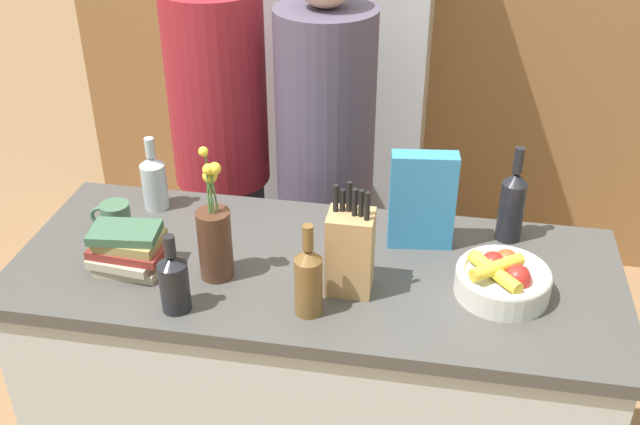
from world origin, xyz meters
TOP-DOWN VIEW (x-y plane):
  - kitchen_island at (0.00, 0.00)m, footprint 1.67×0.67m
  - refrigerator at (-0.19, 1.28)m, footprint 0.84×0.63m
  - fruit_bowl at (0.50, -0.04)m, footprint 0.24×0.24m
  - knife_block at (0.11, -0.09)m, footprint 0.12×0.10m
  - flower_vase at (-0.25, -0.09)m, footprint 0.09×0.09m
  - cereal_box at (0.27, 0.16)m, footprint 0.19×0.08m
  - coffee_mug at (-0.61, 0.07)m, footprint 0.12×0.09m
  - book_stack at (-0.49, -0.10)m, footprint 0.21×0.16m
  - bottle_oil at (0.53, 0.24)m, footprint 0.07×0.07m
  - bottle_vinegar at (-0.31, -0.25)m, footprint 0.07×0.07m
  - bottle_wine at (0.02, -0.20)m, footprint 0.07×0.07m
  - bottle_water at (-0.54, 0.23)m, footprint 0.08×0.08m
  - person_at_sink at (-0.47, 0.67)m, footprint 0.34×0.34m
  - person_in_blue at (-0.08, 0.62)m, footprint 0.34×0.34m

SIDE VIEW (x-z plane):
  - kitchen_island at x=0.00m, z-range 0.00..0.94m
  - person_in_blue at x=-0.08m, z-range 0.10..1.77m
  - refrigerator at x=-0.19m, z-range 0.00..1.91m
  - person_at_sink at x=-0.47m, z-range 0.11..1.81m
  - coffee_mug at x=-0.61m, z-range 0.94..1.03m
  - fruit_bowl at x=0.50m, z-range 0.93..1.04m
  - book_stack at x=-0.49m, z-range 0.94..1.06m
  - bottle_vinegar at x=-0.31m, z-range 0.91..1.13m
  - bottle_water at x=-0.54m, z-range 0.91..1.15m
  - bottle_wine at x=0.02m, z-range 0.91..1.17m
  - bottle_oil at x=0.53m, z-range 0.91..1.20m
  - flower_vase at x=-0.25m, z-range 0.86..1.25m
  - knife_block at x=0.11m, z-range 0.90..1.21m
  - cereal_box at x=0.27m, z-range 0.94..1.22m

